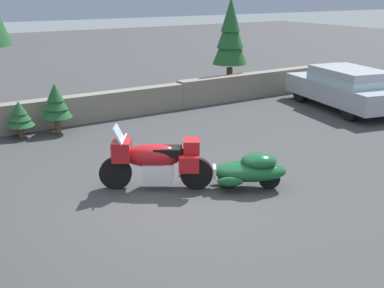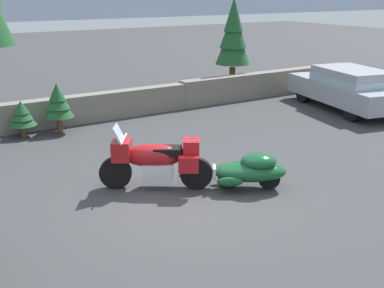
{
  "view_description": "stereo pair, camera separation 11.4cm",
  "coord_description": "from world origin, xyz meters",
  "px_view_note": "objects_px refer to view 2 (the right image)",
  "views": [
    {
      "loc": [
        -4.41,
        -7.43,
        3.9
      ],
      "look_at": [
        0.7,
        0.5,
        0.85
      ],
      "focal_mm": 44.87,
      "sensor_mm": 36.0,
      "label": 1
    },
    {
      "loc": [
        -4.31,
        -7.49,
        3.9
      ],
      "look_at": [
        0.7,
        0.5,
        0.85
      ],
      "focal_mm": 44.87,
      "sensor_mm": 36.0,
      "label": 2
    }
  ],
  "objects_px": {
    "touring_motorcycle": "(155,160)",
    "sedan_at_right_edge": "(348,87)",
    "pine_tree_secondary": "(233,35)",
    "car_shaped_trailer": "(250,170)"
  },
  "relations": [
    {
      "from": "touring_motorcycle",
      "to": "sedan_at_right_edge",
      "type": "distance_m",
      "value": 9.05
    },
    {
      "from": "touring_motorcycle",
      "to": "pine_tree_secondary",
      "type": "distance_m",
      "value": 9.61
    },
    {
      "from": "touring_motorcycle",
      "to": "sedan_at_right_edge",
      "type": "height_order",
      "value": "sedan_at_right_edge"
    },
    {
      "from": "sedan_at_right_edge",
      "to": "pine_tree_secondary",
      "type": "height_order",
      "value": "pine_tree_secondary"
    },
    {
      "from": "touring_motorcycle",
      "to": "pine_tree_secondary",
      "type": "height_order",
      "value": "pine_tree_secondary"
    },
    {
      "from": "car_shaped_trailer",
      "to": "pine_tree_secondary",
      "type": "height_order",
      "value": "pine_tree_secondary"
    },
    {
      "from": "pine_tree_secondary",
      "to": "sedan_at_right_edge",
      "type": "bearing_deg",
      "value": -65.06
    },
    {
      "from": "sedan_at_right_edge",
      "to": "pine_tree_secondary",
      "type": "bearing_deg",
      "value": 114.94
    },
    {
      "from": "pine_tree_secondary",
      "to": "touring_motorcycle",
      "type": "bearing_deg",
      "value": -136.12
    },
    {
      "from": "sedan_at_right_edge",
      "to": "pine_tree_secondary",
      "type": "distance_m",
      "value": 4.67
    }
  ]
}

